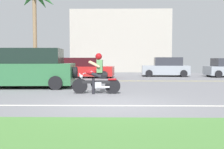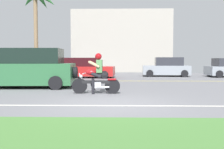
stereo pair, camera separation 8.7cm
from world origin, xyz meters
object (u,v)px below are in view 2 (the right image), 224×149
motorcyclist_distant (14,71)px  parked_car_2 (167,67)px  palm_tree_0 (36,2)px  suv_nearby (25,69)px  parked_car_1 (85,68)px  parked_car_0 (24,67)px  motorcyclist (96,77)px

motorcyclist_distant → parked_car_2: bearing=17.7°
palm_tree_0 → motorcyclist_distant: palm_tree_0 is taller
suv_nearby → parked_car_1: size_ratio=1.15×
parked_car_1 → palm_tree_0: bearing=143.1°
parked_car_2 → motorcyclist_distant: 11.80m
parked_car_0 → palm_tree_0: (0.77, 1.02, 5.73)m
parked_car_2 → motorcyclist_distant: (-11.24, -3.58, -0.16)m
parked_car_1 → motorcyclist_distant: parked_car_1 is taller
motorcyclist_distant → suv_nearby: bearing=-62.4°
parked_car_2 → suv_nearby: bearing=-135.2°
motorcyclist → palm_tree_0: (-6.51, 12.66, 5.79)m
suv_nearby → parked_car_2: bearing=44.8°
motorcyclist → parked_car_1: bearing=100.5°
parked_car_1 → palm_tree_0: (-4.84, 3.63, 5.78)m
motorcyclist → suv_nearby: size_ratio=0.38×
parked_car_0 → parked_car_1: size_ratio=0.96×
parked_car_2 → motorcyclist_distant: size_ratio=2.87×
parked_car_1 → palm_tree_0: 8.36m
parked_car_1 → suv_nearby: bearing=-106.9°
suv_nearby → parked_car_2: 12.16m
parked_car_0 → motorcyclist_distant: size_ratio=3.17×
parked_car_0 → suv_nearby: bearing=-69.6°
parked_car_2 → motorcyclist_distant: bearing=-162.3°
suv_nearby → parked_car_0: size_ratio=1.20×
motorcyclist → suv_nearby: (-3.75, 2.17, 0.24)m
parked_car_0 → motorcyclist_distant: 4.59m
motorcyclist → parked_car_0: 13.73m
motorcyclist → motorcyclist_distant: motorcyclist is taller
motorcyclist → motorcyclist_distant: (-6.36, 7.15, -0.13)m
parked_car_1 → motorcyclist_distant: 5.05m
palm_tree_0 → parked_car_0: bearing=-127.1°
palm_tree_0 → motorcyclist_distant: size_ratio=5.77×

